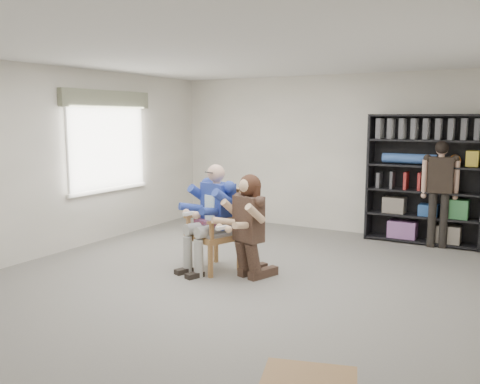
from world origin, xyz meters
The scene contains 8 objects.
room_shell centered at (0.00, 0.00, 1.40)m, with size 6.00×7.00×2.80m, color beige, non-canonical shape.
floor centered at (0.00, 0.00, 0.00)m, with size 6.00×7.00×0.01m, color slate.
window_left centered at (-2.95, 1.00, 1.63)m, with size 0.16×2.00×1.75m, color silver, non-canonical shape.
armchair centered at (-0.47, 0.34, 0.56)m, with size 0.64×0.62×1.11m, color #9F793E, non-canonical shape.
seated_man centered at (-0.47, 0.34, 0.72)m, with size 0.62×0.87×1.44m, color navy, non-canonical shape.
kneeling_woman centered at (0.11, 0.22, 0.66)m, with size 0.56×0.89×1.32m, color #33221C, non-canonical shape.
bookshelf centered at (1.70, 3.28, 1.05)m, with size 1.80×0.38×2.10m, color black, non-canonical shape.
standing_man centered at (1.97, 3.11, 0.84)m, with size 0.52×0.29×1.69m, color black, non-canonical shape.
Camera 1 is at (3.14, -5.27, 2.04)m, focal length 38.00 mm.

